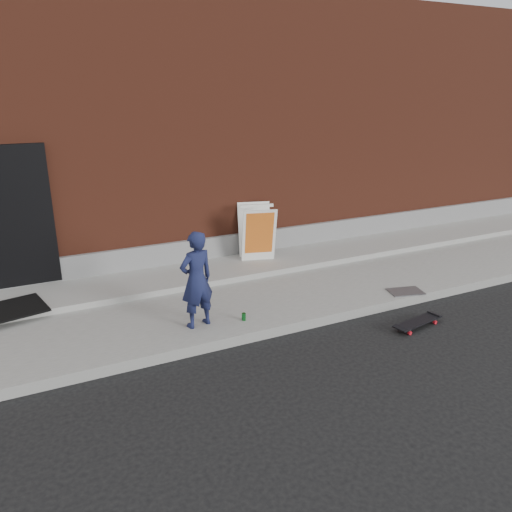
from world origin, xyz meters
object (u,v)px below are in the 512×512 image
pizza_sign (257,232)px  soda_can (244,317)px  child (196,280)px  skateboard (418,322)px

pizza_sign → soda_can: bearing=-120.4°
child → pizza_sign: bearing=-146.0°
skateboard → soda_can: (-2.32, 1.04, 0.13)m
pizza_sign → skateboard: bearing=-71.6°
skateboard → soda_can: soda_can is taller
pizza_sign → soda_can: (-1.26, -2.15, -0.57)m
skateboard → pizza_sign: (-1.06, 3.19, 0.69)m
child → skateboard: child is taller
skateboard → pizza_sign: bearing=108.4°
soda_can → skateboard: bearing=-24.1°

